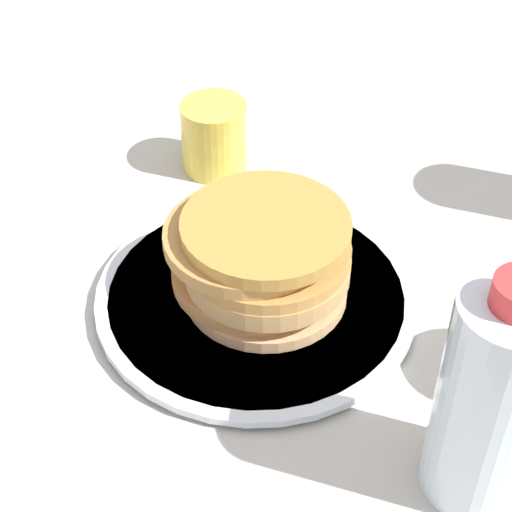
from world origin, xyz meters
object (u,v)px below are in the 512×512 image
at_px(plate, 256,297).
at_px(pancake_stack, 261,258).
at_px(water_bottle_mid, 492,399).
at_px(juice_glass, 214,137).

height_order(plate, pancake_stack, pancake_stack).
xyz_separation_m(pancake_stack, water_bottle_mid, (-0.04, 0.23, 0.04)).
height_order(juice_glass, water_bottle_mid, water_bottle_mid).
xyz_separation_m(plate, pancake_stack, (-0.00, 0.00, 0.04)).
bearing_deg(pancake_stack, plate, -25.26).
xyz_separation_m(juice_glass, water_bottle_mid, (0.03, 0.43, 0.05)).
distance_m(juice_glass, water_bottle_mid, 0.43).
bearing_deg(water_bottle_mid, juice_glass, -93.39).
distance_m(plate, water_bottle_mid, 0.25).
relative_size(plate, water_bottle_mid, 1.43).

